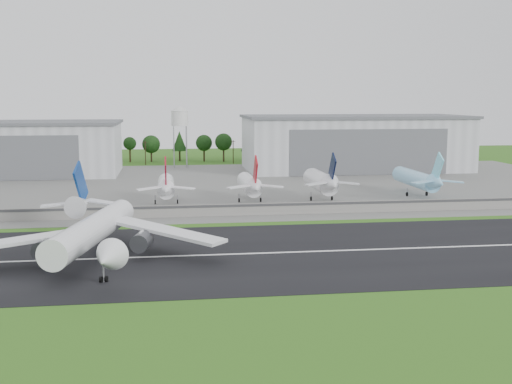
{
  "coord_description": "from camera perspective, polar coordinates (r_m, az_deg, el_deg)",
  "views": [
    {
      "loc": [
        -11.29,
        -123.25,
        33.34
      ],
      "look_at": [
        11.43,
        40.0,
        9.0
      ],
      "focal_mm": 45.0,
      "sensor_mm": 36.0,
      "label": 1
    }
  ],
  "objects": [
    {
      "name": "blast_fence",
      "position": [
        181.36,
        -4.24,
        -1.64
      ],
      "size": [
        240.0,
        0.61,
        3.5
      ],
      "color": "gray",
      "rests_on": "ground"
    },
    {
      "name": "main_airliner",
      "position": [
        136.72,
        -14.29,
        -3.87
      ],
      "size": [
        56.06,
        58.9,
        18.17
      ],
      "rotation": [
        0.0,
        0.0,
        2.93
      ],
      "color": "white",
      "rests_on": "runway"
    },
    {
      "name": "utility_poles",
      "position": [
        325.16,
        -5.9,
        2.47
      ],
      "size": [
        230.0,
        3.0,
        12.0
      ],
      "primitive_type": null,
      "color": "black",
      "rests_on": "ground"
    },
    {
      "name": "ground",
      "position": [
        128.18,
        -2.62,
        -6.68
      ],
      "size": [
        600.0,
        600.0,
        0.0
      ],
      "primitive_type": "plane",
      "color": "#235514",
      "rests_on": "ground"
    },
    {
      "name": "runway_centerline",
      "position": [
        137.8,
        -3.01,
        -5.57
      ],
      "size": [
        220.0,
        1.0,
        0.02
      ],
      "primitive_type": "cube",
      "color": "white",
      "rests_on": "runway"
    },
    {
      "name": "hangar_east",
      "position": [
        301.52,
        8.75,
        4.36
      ],
      "size": [
        102.0,
        47.0,
        25.2
      ],
      "color": "silver",
      "rests_on": "ground"
    },
    {
      "name": "parked_jet_red_b",
      "position": [
        203.31,
        -0.5,
        0.66
      ],
      "size": [
        7.36,
        31.29,
        16.43
      ],
      "color": "white",
      "rests_on": "ground"
    },
    {
      "name": "parked_jet_skyblue",
      "position": [
        223.07,
        14.29,
        1.1
      ],
      "size": [
        7.36,
        37.29,
        16.56
      ],
      "color": "#92D6FC",
      "rests_on": "ground"
    },
    {
      "name": "parked_jet_navy",
      "position": [
        207.65,
        5.95,
        0.9
      ],
      "size": [
        7.36,
        31.29,
        16.93
      ],
      "color": "white",
      "rests_on": "ground"
    },
    {
      "name": "parked_jet_red_a",
      "position": [
        201.64,
        -8.0,
        0.51
      ],
      "size": [
        7.36,
        31.29,
        16.43
      ],
      "color": "white",
      "rests_on": "ground"
    },
    {
      "name": "water_tower",
      "position": [
        308.44,
        -6.8,
        6.71
      ],
      "size": [
        8.4,
        8.4,
        29.4
      ],
      "color": "#99999E",
      "rests_on": "ground"
    },
    {
      "name": "runway",
      "position": [
        137.81,
        -3.01,
        -5.59
      ],
      "size": [
        320.0,
        60.0,
        0.1
      ],
      "primitive_type": "cube",
      "color": "black",
      "rests_on": "ground"
    },
    {
      "name": "hangar_west",
      "position": [
        297.04,
        -21.32,
        3.64
      ],
      "size": [
        97.0,
        44.0,
        23.2
      ],
      "color": "silver",
      "rests_on": "ground"
    },
    {
      "name": "apron",
      "position": [
        245.78,
        -5.22,
        0.58
      ],
      "size": [
        320.0,
        150.0,
        0.1
      ],
      "primitive_type": "cube",
      "color": "slate",
      "rests_on": "ground"
    },
    {
      "name": "treeline",
      "position": [
        340.08,
        -5.99,
        2.73
      ],
      "size": [
        320.0,
        16.0,
        22.0
      ],
      "primitive_type": null,
      "color": "black",
      "rests_on": "ground"
    }
  ]
}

